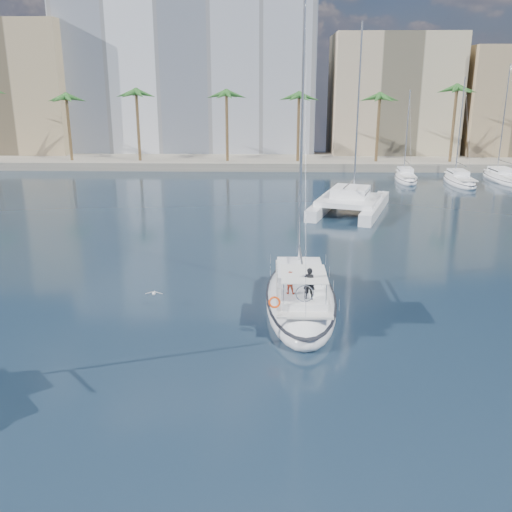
{
  "coord_description": "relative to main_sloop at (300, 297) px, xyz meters",
  "views": [
    {
      "loc": [
        2.13,
        -29.17,
        12.87
      ],
      "look_at": [
        1.28,
        1.5,
        3.37
      ],
      "focal_mm": 40.0,
      "sensor_mm": 36.0,
      "label": 1
    }
  ],
  "objects": [
    {
      "name": "quay",
      "position": [
        -3.88,
        58.65,
        0.04
      ],
      "size": [
        120.0,
        14.0,
        1.2
      ],
      "primitive_type": "cube",
      "color": "gray",
      "rests_on": "ground"
    },
    {
      "name": "palm_left",
      "position": [
        -37.88,
        54.65,
        9.72
      ],
      "size": [
        3.6,
        3.6,
        12.3
      ],
      "color": "brown",
      "rests_on": "ground"
    },
    {
      "name": "building_beige",
      "position": [
        18.12,
        67.65,
        9.44
      ],
      "size": [
        20.0,
        14.0,
        20.0
      ],
      "primitive_type": "cube",
      "color": "tan",
      "rests_on": "ground"
    },
    {
      "name": "moored_yacht_c",
      "position": [
        29.12,
        44.65,
        -0.56
      ],
      "size": [
        3.98,
        12.33,
        15.54
      ],
      "primitive_type": null,
      "rotation": [
        0.0,
        0.0,
        0.03
      ],
      "color": "white",
      "rests_on": "ground"
    },
    {
      "name": "main_sloop",
      "position": [
        0.0,
        0.0,
        0.0
      ],
      "size": [
        4.09,
        12.85,
        19.06
      ],
      "rotation": [
        0.0,
        0.0,
        -0.0
      ],
      "color": "white",
      "rests_on": "ground"
    },
    {
      "name": "ground",
      "position": [
        -3.88,
        -2.35,
        -0.56
      ],
      "size": [
        160.0,
        160.0,
        0.0
      ],
      "primitive_type": "plane",
      "color": "black",
      "rests_on": "ground"
    },
    {
      "name": "palm_right",
      "position": [
        30.12,
        54.65,
        9.72
      ],
      "size": [
        3.6,
        3.6,
        12.3
      ],
      "color": "brown",
      "rests_on": "ground"
    },
    {
      "name": "moored_yacht_a",
      "position": [
        16.12,
        44.65,
        -0.56
      ],
      "size": [
        3.37,
        9.52,
        11.9
      ],
      "primitive_type": null,
      "rotation": [
        0.0,
        0.0,
        -0.07
      ],
      "color": "white",
      "rests_on": "ground"
    },
    {
      "name": "catamaran",
      "position": [
        6.21,
        25.72,
        0.6
      ],
      "size": [
        9.88,
        13.92,
        18.28
      ],
      "rotation": [
        0.0,
        0.0,
        -0.32
      ],
      "color": "white",
      "rests_on": "ground"
    },
    {
      "name": "moored_yacht_b",
      "position": [
        22.62,
        42.65,
        -0.56
      ],
      "size": [
        3.32,
        10.83,
        13.72
      ],
      "primitive_type": null,
      "rotation": [
        0.0,
        0.0,
        -0.02
      ],
      "color": "white",
      "rests_on": "ground"
    },
    {
      "name": "seagull",
      "position": [
        -8.64,
        -0.3,
        0.3
      ],
      "size": [
        1.04,
        0.45,
        0.19
      ],
      "color": "silver",
      "rests_on": "ground"
    },
    {
      "name": "palm_centre",
      "position": [
        -3.88,
        54.65,
        9.72
      ],
      "size": [
        3.6,
        3.6,
        12.3
      ],
      "color": "brown",
      "rests_on": "ground"
    },
    {
      "name": "building_tan_left",
      "position": [
        -45.88,
        66.65,
        10.44
      ],
      "size": [
        22.0,
        14.0,
        22.0
      ],
      "primitive_type": "cube",
      "color": "tan",
      "rests_on": "ground"
    },
    {
      "name": "building_modern",
      "position": [
        -15.88,
        70.65,
        13.44
      ],
      "size": [
        42.0,
        16.0,
        28.0
      ],
      "primitive_type": "cube",
      "color": "white",
      "rests_on": "ground"
    }
  ]
}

